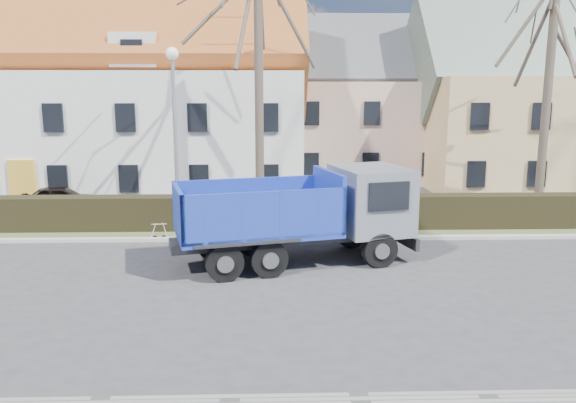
{
  "coord_description": "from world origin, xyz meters",
  "views": [
    {
      "loc": [
        -1.48,
        -14.94,
        5.22
      ],
      "look_at": [
        -0.95,
        3.66,
        1.6
      ],
      "focal_mm": 35.0,
      "sensor_mm": 36.0,
      "label": 1
    }
  ],
  "objects_px": {
    "streetlight": "(175,138)",
    "parked_car_a": "(61,199)",
    "cart_frame": "(153,231)",
    "dump_truck": "(287,216)"
  },
  "relations": [
    {
      "from": "streetlight",
      "to": "parked_car_a",
      "type": "xyz_separation_m",
      "value": [
        -5.66,
        2.85,
        -2.91
      ]
    },
    {
      "from": "streetlight",
      "to": "cart_frame",
      "type": "relative_size",
      "value": 9.34
    },
    {
      "from": "dump_truck",
      "to": "cart_frame",
      "type": "bearing_deg",
      "value": 134.25
    },
    {
      "from": "streetlight",
      "to": "cart_frame",
      "type": "bearing_deg",
      "value": -103.14
    },
    {
      "from": "streetlight",
      "to": "cart_frame",
      "type": "xyz_separation_m",
      "value": [
        -0.53,
        -2.28,
        -3.15
      ]
    },
    {
      "from": "dump_truck",
      "to": "streetlight",
      "type": "distance_m",
      "value": 6.96
    },
    {
      "from": "parked_car_a",
      "to": "dump_truck",
      "type": "bearing_deg",
      "value": -139.05
    },
    {
      "from": "cart_frame",
      "to": "parked_car_a",
      "type": "xyz_separation_m",
      "value": [
        -5.12,
        5.13,
        0.24
      ]
    },
    {
      "from": "streetlight",
      "to": "cart_frame",
      "type": "distance_m",
      "value": 3.93
    },
    {
      "from": "streetlight",
      "to": "parked_car_a",
      "type": "distance_m",
      "value": 6.97
    }
  ]
}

